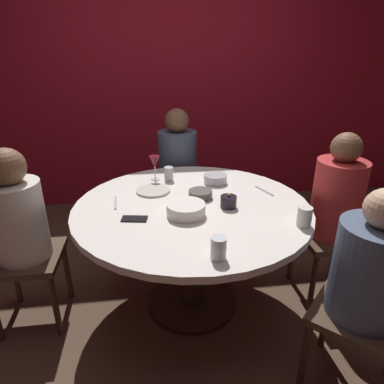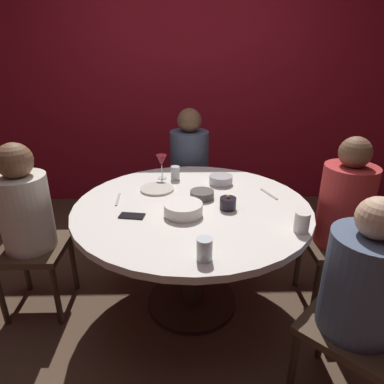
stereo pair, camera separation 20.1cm
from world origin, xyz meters
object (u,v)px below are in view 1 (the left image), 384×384
at_px(seated_diner_left, 18,220).
at_px(bowl_serving_large, 215,179).
at_px(bowl_salad_center, 186,209).
at_px(dining_table, 192,225).
at_px(seated_diner_back, 178,161).
at_px(cup_by_right_diner, 169,174).
at_px(bowl_small_white, 200,194).
at_px(cup_near_candle, 304,216).
at_px(seated_diner_front_right, 369,275).
at_px(candle_holder, 228,202).
at_px(cup_by_left_diner, 219,248).
at_px(wine_glass, 155,163).
at_px(dinner_plate, 153,190).
at_px(cell_phone, 134,219).
at_px(seated_diner_right, 337,201).

relative_size(seated_diner_left, bowl_serving_large, 7.06).
bearing_deg(bowl_serving_large, bowl_salad_center, -119.08).
relative_size(dining_table, seated_diner_back, 1.22).
bearing_deg(cup_by_right_diner, bowl_small_white, -62.40).
bearing_deg(seated_diner_back, bowl_small_white, 4.33).
height_order(bowl_serving_large, cup_near_candle, cup_near_candle).
height_order(seated_diner_front_right, cup_near_candle, seated_diner_front_right).
height_order(candle_holder, cup_near_candle, cup_near_candle).
relative_size(seated_diner_front_right, cup_by_left_diner, 10.46).
bearing_deg(wine_glass, seated_diner_back, 67.52).
bearing_deg(bowl_small_white, cup_by_right_diner, 117.60).
height_order(wine_glass, dinner_plate, wine_glass).
relative_size(seated_diner_back, candle_holder, 12.22).
height_order(candle_holder, bowl_salad_center, candle_holder).
relative_size(cup_by_left_diner, cup_by_right_diner, 1.07).
xyz_separation_m(seated_diner_front_right, cup_near_candle, (-0.15, 0.36, 0.12)).
relative_size(seated_diner_front_right, cell_phone, 7.84).
relative_size(seated_diner_left, cup_by_left_diner, 10.82).
xyz_separation_m(seated_diner_left, cup_by_right_diner, (0.90, 0.42, 0.09)).
bearing_deg(wine_glass, bowl_small_white, -52.94).
distance_m(dining_table, wine_glass, 0.56).
xyz_separation_m(bowl_serving_large, bowl_small_white, (-0.14, -0.24, -0.01)).
distance_m(seated_diner_front_right, bowl_small_white, 1.02).
distance_m(seated_diner_left, cup_by_left_diner, 1.20).
xyz_separation_m(dinner_plate, bowl_small_white, (0.29, -0.14, 0.02)).
bearing_deg(seated_diner_front_right, seated_diner_right, -63.29).
height_order(seated_diner_left, candle_holder, seated_diner_left).
relative_size(dinner_plate, bowl_small_white, 1.50).
distance_m(seated_diner_back, bowl_salad_center, 1.09).
distance_m(dining_table, seated_diner_back, 0.95).
xyz_separation_m(dinner_plate, cell_phone, (-0.11, -0.39, -0.00)).
height_order(bowl_small_white, cup_by_left_diner, cup_by_left_diner).
height_order(seated_diner_front_right, candle_holder, seated_diner_front_right).
bearing_deg(dining_table, seated_diner_front_right, -45.00).
bearing_deg(seated_diner_front_right, bowl_salad_center, 8.18).
height_order(seated_diner_right, candle_holder, seated_diner_right).
relative_size(seated_diner_back, seated_diner_right, 1.01).
relative_size(dinner_plate, bowl_salad_center, 1.02).
distance_m(seated_diner_right, bowl_serving_large, 0.80).
bearing_deg(seated_diner_front_right, cup_near_candle, -22.12).
height_order(seated_diner_left, wine_glass, seated_diner_left).
xyz_separation_m(dining_table, dinner_plate, (-0.23, 0.23, 0.15)).
distance_m(dinner_plate, cup_by_left_diner, 0.86).
distance_m(dining_table, bowl_salad_center, 0.23).
bearing_deg(cup_by_right_diner, seated_diner_left, -154.76).
xyz_separation_m(seated_diner_front_right, cell_phone, (-1.05, 0.55, 0.07)).
bearing_deg(dinner_plate, cup_by_left_diner, -71.66).
distance_m(bowl_salad_center, cup_by_right_diner, 0.56).
relative_size(dining_table, cup_by_left_diner, 13.57).
height_order(bowl_salad_center, cup_near_candle, cup_near_candle).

